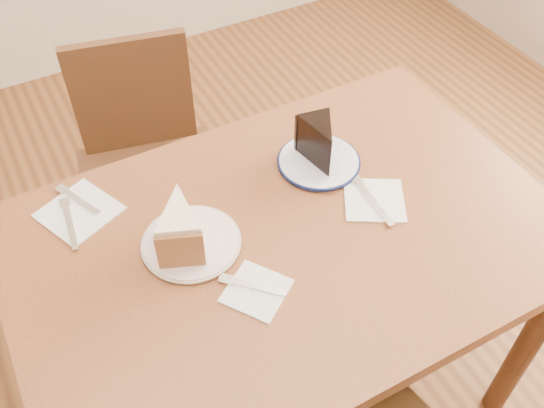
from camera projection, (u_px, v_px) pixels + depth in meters
The scene contains 14 objects.
ground at pixel (283, 390), 1.87m from camera, with size 4.00×4.00×0.00m, color #4E2B15.
table at pixel (287, 261), 1.40m from camera, with size 1.20×0.80×0.75m.
chair_far at pixel (148, 168), 1.87m from camera, with size 0.50×0.50×0.85m.
plate_cream at pixel (191, 243), 1.30m from camera, with size 0.21×0.21×0.01m, color silver.
plate_navy at pixel (319, 162), 1.47m from camera, with size 0.19×0.19×0.01m, color white.
carrot_cake at pixel (180, 225), 1.26m from camera, with size 0.09×0.13×0.09m, color #F3E5C9, non-canonical shape.
chocolate_cake at pixel (321, 146), 1.43m from camera, with size 0.08×0.12×0.10m, color black, non-canonical shape.
napkin_cream at pixel (257, 291), 1.22m from camera, with size 0.12×0.12×0.00m, color white.
napkin_navy at pixel (374, 200), 1.39m from camera, with size 0.14×0.14×0.00m, color white.
napkin_spare at pixel (79, 212), 1.36m from camera, with size 0.15×0.15×0.00m, color white.
fork_cream at pixel (253, 286), 1.22m from camera, with size 0.01×0.14×0.00m, color silver.
knife_navy at pixel (372, 200), 1.38m from camera, with size 0.02×0.17×0.00m, color silver.
fork_spare at pixel (78, 200), 1.38m from camera, with size 0.01×0.14×0.00m, color silver.
knife_spare at pixel (70, 224), 1.34m from camera, with size 0.01×0.16×0.00m, color silver.
Camera 1 is at (-0.44, -0.73, 1.76)m, focal length 40.00 mm.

